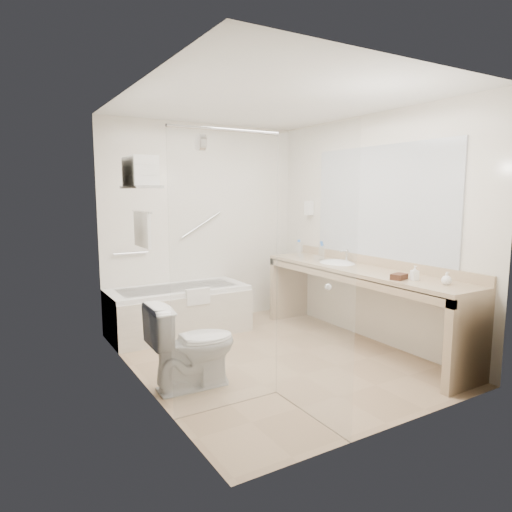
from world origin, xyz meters
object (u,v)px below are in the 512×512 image
vanity_counter (359,287)px  amenity_basket (399,277)px  water_bottle_left (321,251)px  toilet (192,345)px  bathtub (179,310)px

vanity_counter → amenity_basket: (-0.14, -0.66, 0.24)m
amenity_basket → water_bottle_left: (0.17, 1.35, 0.07)m
vanity_counter → toilet: 1.99m
toilet → bathtub: bearing=-15.4°
bathtub → water_bottle_left: bearing=-24.1°
vanity_counter → water_bottle_left: water_bottle_left is taller
toilet → amenity_basket: bearing=-105.7°
bathtub → water_bottle_left: size_ratio=7.21×
toilet → vanity_counter: bearing=-85.8°
toilet → water_bottle_left: size_ratio=3.39×
toilet → amenity_basket: (1.84, -0.57, 0.51)m
toilet → water_bottle_left: water_bottle_left is taller
toilet → water_bottle_left: 2.23m
amenity_basket → water_bottle_left: size_ratio=0.71×
water_bottle_left → vanity_counter: bearing=-92.6°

